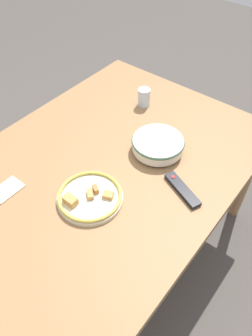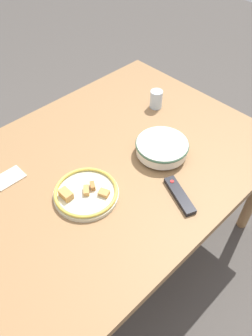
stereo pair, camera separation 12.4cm
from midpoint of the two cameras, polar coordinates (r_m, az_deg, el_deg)
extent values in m
plane|color=#4C4742|center=(2.03, -4.86, -13.42)|extent=(8.00, 8.00, 0.00)
cube|color=olive|center=(1.48, -6.49, -0.17)|extent=(1.53, 1.09, 0.04)
cylinder|color=olive|center=(2.33, -2.59, 9.07)|extent=(0.06, 0.06, 0.66)
cylinder|color=olive|center=(2.00, 18.59, -1.85)|extent=(0.06, 0.06, 0.66)
cylinder|color=silver|center=(1.52, 3.15, 3.07)|extent=(0.10, 0.10, 0.01)
cylinder|color=silver|center=(1.50, 3.20, 4.02)|extent=(0.23, 0.23, 0.06)
cylinder|color=#B75B23|center=(1.50, 3.20, 3.90)|extent=(0.21, 0.21, 0.05)
torus|color=#42664C|center=(1.48, 3.24, 4.57)|extent=(0.24, 0.24, 0.01)
cylinder|color=beige|center=(1.34, -8.93, -5.29)|extent=(0.27, 0.27, 0.02)
torus|color=gold|center=(1.33, -9.01, -4.87)|extent=(0.26, 0.26, 0.01)
cube|color=tan|center=(1.33, -8.95, -4.67)|extent=(0.05, 0.05, 0.02)
cube|color=tan|center=(1.32, -5.82, -4.86)|extent=(0.05, 0.05, 0.02)
cube|color=tan|center=(1.32, -12.38, -5.65)|extent=(0.04, 0.06, 0.03)
cube|color=#B2753D|center=(1.34, -7.97, -3.79)|extent=(0.03, 0.04, 0.02)
cube|color=black|center=(1.36, 7.24, -3.90)|extent=(0.12, 0.20, 0.02)
cylinder|color=red|center=(1.39, 5.69, -1.67)|extent=(0.02, 0.02, 0.00)
cylinder|color=silver|center=(1.77, 1.10, 12.12)|extent=(0.06, 0.06, 0.10)
cube|color=beige|center=(1.47, -22.31, -3.62)|extent=(0.13, 0.09, 0.01)
camera|label=1|loc=(0.06, -92.54, -2.71)|focal=35.00mm
camera|label=2|loc=(0.06, 87.46, 2.71)|focal=35.00mm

